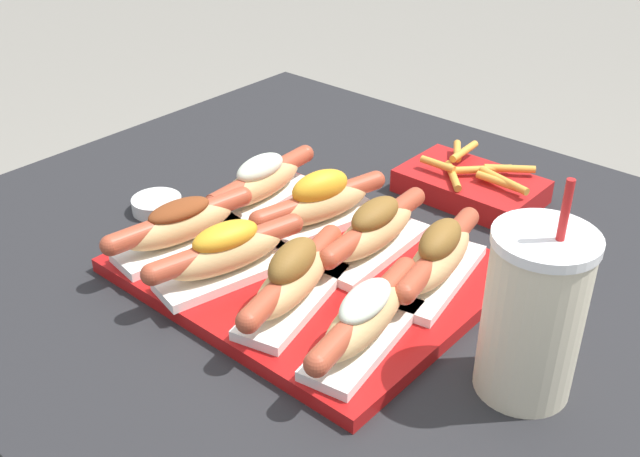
# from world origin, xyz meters

# --- Properties ---
(patio_table) EXTENTS (1.16, 0.95, 0.71)m
(patio_table) POSITION_xyz_m (0.00, 0.00, 0.35)
(patio_table) COLOR #232326
(patio_table) RESTS_ON ground_plane
(serving_tray) EXTENTS (0.42, 0.35, 0.02)m
(serving_tray) POSITION_xyz_m (-0.03, -0.07, 0.71)
(serving_tray) COLOR #B71414
(serving_tray) RESTS_ON patio_table
(hot_dog_0) EXTENTS (0.09, 0.21, 0.07)m
(hot_dog_0) POSITION_xyz_m (-0.17, -0.15, 0.76)
(hot_dog_0) COLOR white
(hot_dog_0) RESTS_ON serving_tray
(hot_dog_1) EXTENTS (0.10, 0.21, 0.07)m
(hot_dog_1) POSITION_xyz_m (-0.08, -0.16, 0.76)
(hot_dog_1) COLOR white
(hot_dog_1) RESTS_ON serving_tray
(hot_dog_2) EXTENTS (0.10, 0.21, 0.08)m
(hot_dog_2) POSITION_xyz_m (0.02, -0.15, 0.76)
(hot_dog_2) COLOR white
(hot_dog_2) RESTS_ON serving_tray
(hot_dog_3) EXTENTS (0.09, 0.21, 0.07)m
(hot_dog_3) POSITION_xyz_m (0.12, -0.15, 0.76)
(hot_dog_3) COLOR white
(hot_dog_3) RESTS_ON serving_tray
(hot_dog_4) EXTENTS (0.07, 0.22, 0.07)m
(hot_dog_4) POSITION_xyz_m (-0.18, 0.00, 0.76)
(hot_dog_4) COLOR white
(hot_dog_4) RESTS_ON serving_tray
(hot_dog_5) EXTENTS (0.10, 0.21, 0.08)m
(hot_dog_5) POSITION_xyz_m (-0.08, 0.01, 0.76)
(hot_dog_5) COLOR white
(hot_dog_5) RESTS_ON serving_tray
(hot_dog_6) EXTENTS (0.07, 0.22, 0.07)m
(hot_dog_6) POSITION_xyz_m (0.02, -0.00, 0.76)
(hot_dog_6) COLOR white
(hot_dog_6) RESTS_ON serving_tray
(hot_dog_7) EXTENTS (0.09, 0.21, 0.08)m
(hot_dog_7) POSITION_xyz_m (0.11, 0.00, 0.76)
(hot_dog_7) COLOR white
(hot_dog_7) RESTS_ON serving_tray
(sauce_bowl) EXTENTS (0.07, 0.07, 0.02)m
(sauce_bowl) POSITION_xyz_m (-0.30, -0.09, 0.72)
(sauce_bowl) COLOR silver
(sauce_bowl) RESTS_ON patio_table
(drink_cup) EXTENTS (0.10, 0.10, 0.24)m
(drink_cup) POSITION_xyz_m (0.27, -0.08, 0.80)
(drink_cup) COLOR beige
(drink_cup) RESTS_ON patio_table
(fries_basket) EXTENTS (0.20, 0.13, 0.06)m
(fries_basket) POSITION_xyz_m (0.01, 0.24, 0.73)
(fries_basket) COLOR #B21919
(fries_basket) RESTS_ON patio_table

